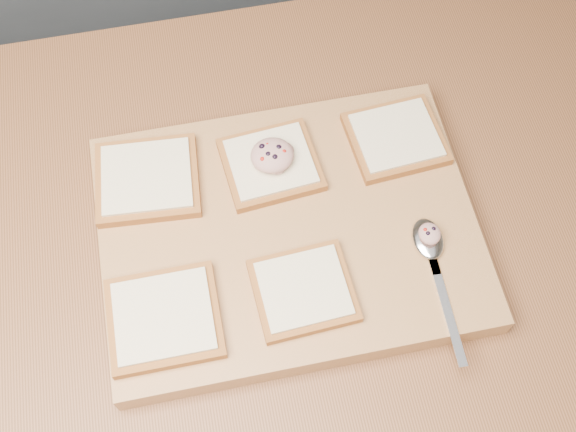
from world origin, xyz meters
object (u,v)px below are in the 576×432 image
at_px(bread_far_center, 271,164).
at_px(spoon, 431,249).
at_px(cutting_board, 288,232).
at_px(tuna_salad_dollop, 272,155).

xyz_separation_m(bread_far_center, spoon, (0.16, -0.15, -0.00)).
xyz_separation_m(cutting_board, tuna_salad_dollop, (-0.00, 0.08, 0.05)).
relative_size(tuna_salad_dollop, spoon, 0.29).
distance_m(cutting_board, bread_far_center, 0.09).
distance_m(cutting_board, tuna_salad_dollop, 0.10).
bearing_deg(bread_far_center, cutting_board, -86.77).
bearing_deg(cutting_board, spoon, -22.75).
relative_size(cutting_board, bread_far_center, 3.63).
bearing_deg(cutting_board, bread_far_center, 93.23).
bearing_deg(tuna_salad_dollop, cutting_board, -88.12).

